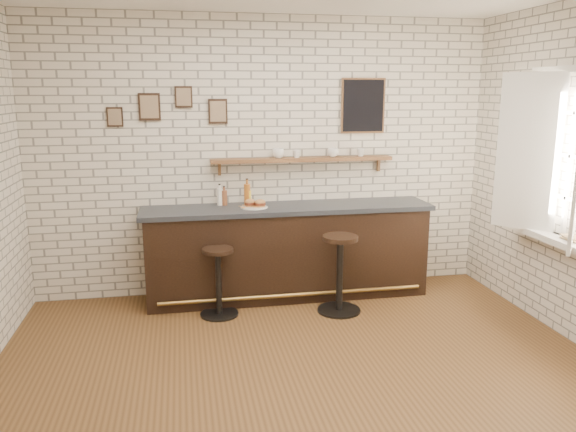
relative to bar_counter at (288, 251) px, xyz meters
name	(u,v)px	position (x,y,z in m)	size (l,w,h in m)	color
ground	(303,370)	(-0.20, -1.70, -0.51)	(5.00, 5.00, 0.00)	brown
bar_counter	(288,251)	(0.00, 0.00, 0.00)	(3.10, 0.65, 1.01)	black
sandwich_plate	(254,207)	(-0.37, -0.03, 0.51)	(0.28, 0.28, 0.01)	white
ciabatta_sandwich	(255,203)	(-0.35, -0.03, 0.55)	(0.23, 0.16, 0.07)	tan
potato_chips	(252,207)	(-0.38, -0.03, 0.52)	(0.26, 0.18, 0.00)	#DB9C4D
bitters_bottle_brown	(224,197)	(-0.66, 0.17, 0.59)	(0.06, 0.06, 0.21)	brown
bitters_bottle_white	(220,197)	(-0.71, 0.17, 0.60)	(0.06, 0.06, 0.23)	white
bitters_bottle_amber	(247,194)	(-0.41, 0.17, 0.62)	(0.07, 0.07, 0.28)	#AE5E1C
condiment_bottle_yellow	(248,197)	(-0.40, 0.17, 0.58)	(0.06, 0.06, 0.19)	yellow
bar_stool_left	(219,280)	(-0.78, -0.42, -0.13)	(0.39, 0.39, 0.70)	black
bar_stool_right	(340,271)	(0.43, -0.55, -0.08)	(0.44, 0.44, 0.80)	black
wall_shelf	(302,160)	(0.20, 0.20, 0.97)	(2.00, 0.18, 0.18)	brown
shelf_cup_a	(278,153)	(-0.07, 0.20, 1.05)	(0.13, 0.13, 0.10)	white
shelf_cup_b	(297,154)	(0.14, 0.20, 1.04)	(0.09, 0.09, 0.09)	white
shelf_cup_c	(333,153)	(0.55, 0.20, 1.04)	(0.12, 0.12, 0.10)	white
shelf_cup_d	(361,152)	(0.87, 0.20, 1.04)	(0.09, 0.09, 0.08)	white
back_wall_decor	(285,107)	(0.03, 0.28, 1.54)	(2.96, 0.02, 0.56)	black
window_sill	(555,239)	(2.20, -1.40, 0.39)	(0.20, 1.35, 0.06)	white
casement_window	(560,156)	(2.16, -1.40, 1.14)	(0.40, 1.30, 1.56)	white
book_lower	(567,240)	(2.18, -1.58, 0.43)	(0.15, 0.20, 0.02)	tan
book_upper	(564,237)	(2.18, -1.54, 0.45)	(0.14, 0.20, 0.01)	tan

